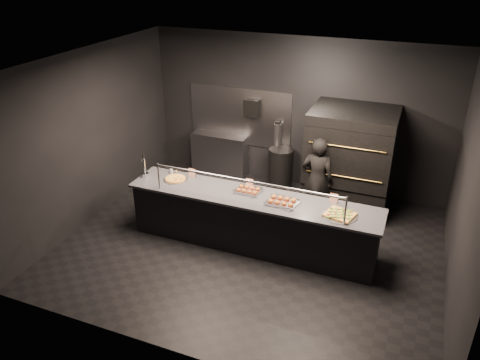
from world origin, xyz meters
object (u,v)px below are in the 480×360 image
at_px(service_counter, 252,221).
at_px(worker, 317,180).
at_px(pizza_oven, 350,159).
at_px(square_pizza, 340,215).
at_px(round_pizza, 176,179).
at_px(slider_tray_b, 282,201).
at_px(fire_extinguisher, 277,134).
at_px(beer_tap, 145,170).
at_px(slider_tray_a, 248,190).
at_px(towel_dispenser, 252,108).
at_px(prep_shelf, 220,154).
at_px(trash_bin, 281,168).

bearing_deg(service_counter, worker, 58.20).
height_order(pizza_oven, square_pizza, pizza_oven).
distance_m(round_pizza, slider_tray_b, 1.92).
bearing_deg(fire_extinguisher, service_counter, -81.70).
distance_m(beer_tap, round_pizza, 0.56).
bearing_deg(fire_extinguisher, slider_tray_a, -84.20).
relative_size(service_counter, towel_dispenser, 11.71).
bearing_deg(towel_dispenser, slider_tray_b, -59.94).
relative_size(square_pizza, worker, 0.32).
bearing_deg(pizza_oven, slider_tray_a, -126.72).
height_order(prep_shelf, towel_dispenser, towel_dispenser).
bearing_deg(slider_tray_a, square_pizza, -7.95).
height_order(fire_extinguisher, round_pizza, fire_extinguisher).
bearing_deg(fire_extinguisher, pizza_oven, -17.89).
distance_m(towel_dispenser, slider_tray_b, 2.86).
bearing_deg(slider_tray_a, trash_bin, 92.21).
xyz_separation_m(trash_bin, worker, (0.96, -0.99, 0.37)).
bearing_deg(worker, square_pizza, 117.08).
distance_m(prep_shelf, slider_tray_b, 3.19).
relative_size(service_counter, slider_tray_b, 7.66).
distance_m(beer_tap, trash_bin, 2.91).
bearing_deg(square_pizza, prep_shelf, 141.32).
bearing_deg(fire_extinguisher, beer_tap, -123.48).
height_order(slider_tray_a, trash_bin, slider_tray_a).
relative_size(towel_dispenser, round_pizza, 0.87).
bearing_deg(towel_dispenser, prep_shelf, -174.29).
height_order(service_counter, slider_tray_b, service_counter).
height_order(beer_tap, slider_tray_b, beer_tap).
bearing_deg(round_pizza, pizza_oven, 34.92).
bearing_deg(beer_tap, worker, 24.67).
xyz_separation_m(towel_dispenser, square_pizza, (2.30, -2.47, -0.61)).
height_order(fire_extinguisher, worker, worker).
relative_size(pizza_oven, slider_tray_a, 4.03).
relative_size(towel_dispenser, square_pizza, 0.69).
relative_size(towel_dispenser, trash_bin, 0.42).
height_order(round_pizza, worker, worker).
distance_m(towel_dispenser, trash_bin, 1.35).
bearing_deg(pizza_oven, round_pizza, -145.08).
relative_size(fire_extinguisher, slider_tray_a, 1.07).
bearing_deg(prep_shelf, slider_tray_b, -48.20).
height_order(prep_shelf, round_pizza, round_pizza).
bearing_deg(slider_tray_a, service_counter, -47.76).
xyz_separation_m(service_counter, worker, (0.76, 1.23, 0.32)).
xyz_separation_m(pizza_oven, square_pizza, (0.20, -1.98, -0.03)).
height_order(towel_dispenser, trash_bin, towel_dispenser).
bearing_deg(slider_tray_b, trash_bin, 107.29).
distance_m(pizza_oven, worker, 0.83).
relative_size(prep_shelf, slider_tray_b, 2.24).
bearing_deg(trash_bin, prep_shelf, 175.91).
bearing_deg(round_pizza, slider_tray_b, -3.07).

